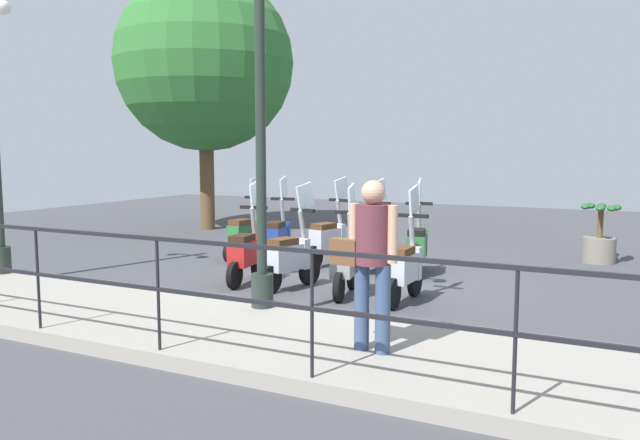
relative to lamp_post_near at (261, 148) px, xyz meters
name	(u,v)px	position (x,y,z in m)	size (l,w,h in m)	color
ground_plane	(343,281)	(2.40, 0.02, -2.03)	(28.00, 28.00, 0.00)	#424247
promenade_walkway	(225,329)	(-0.75, 0.02, -1.95)	(2.20, 20.00, 0.15)	gray
fence_railing	(158,270)	(-1.80, 0.02, -1.12)	(0.04, 16.03, 1.07)	black
lamp_post_near	(261,148)	(0.00, 0.00, 0.00)	(0.26, 0.90, 4.24)	#232D28
pedestrian_with_bag	(370,252)	(-0.96, -1.75, -0.95)	(0.36, 0.66, 1.59)	#384C70
tree_large	(205,63)	(6.62, 5.68, 2.12)	(4.38, 4.38, 6.35)	brown
potted_palm	(600,238)	(5.86, -3.43, -1.58)	(1.06, 0.66, 1.05)	slate
scooter_near_0	(404,267)	(1.52, -1.25, -1.55)	(1.23, 0.44, 1.54)	black
scooter_near_1	(346,261)	(1.55, -0.40, -1.55)	(1.22, 0.48, 1.54)	black
scooter_near_2	(290,256)	(1.54, 0.48, -1.55)	(1.21, 0.52, 1.54)	black
scooter_near_3	(246,252)	(1.59, 1.26, -1.55)	(1.23, 0.44, 1.54)	black
scooter_far_0	(417,245)	(3.39, -0.84, -1.55)	(1.22, 0.50, 1.54)	black
scooter_far_1	(369,244)	(3.19, -0.09, -1.55)	(1.23, 0.47, 1.54)	black
scooter_far_2	(329,238)	(3.43, 0.75, -1.55)	(1.21, 0.52, 1.54)	black
scooter_far_3	(278,237)	(3.24, 1.67, -1.55)	(1.22, 0.48, 1.54)	black
scooter_far_4	(246,234)	(3.29, 2.37, -1.55)	(1.23, 0.44, 1.54)	black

